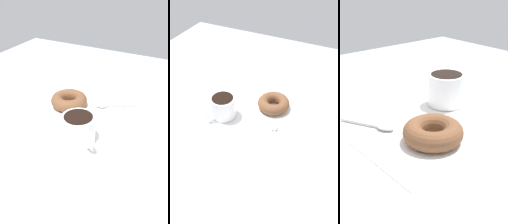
{
  "view_description": "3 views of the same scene",
  "coord_description": "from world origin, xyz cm",
  "views": [
    {
      "loc": [
        48.95,
        26.67,
        39.49
      ],
      "look_at": [
        -2.46,
        -0.11,
        2.3
      ],
      "focal_mm": 40.0,
      "sensor_mm": 36.0,
      "label": 1
    },
    {
      "loc": [
        -28.41,
        54.79,
        55.84
      ],
      "look_at": [
        -2.46,
        -0.11,
        2.3
      ],
      "focal_mm": 40.0,
      "sensor_mm": 36.0,
      "label": 2
    },
    {
      "loc": [
        -39.07,
        -42.94,
        28.47
      ],
      "look_at": [
        -2.46,
        -0.11,
        2.3
      ],
      "focal_mm": 50.0,
      "sensor_mm": 36.0,
      "label": 3
    }
  ],
  "objects": [
    {
      "name": "ground_plane",
      "position": [
        0.0,
        0.0,
        -1.0
      ],
      "size": [
        120.0,
        120.0,
        2.0
      ],
      "primitive_type": "cube",
      "color": "#99A8B7"
    },
    {
      "name": "napkin",
      "position": [
        -2.46,
        -0.11,
        0.15
      ],
      "size": [
        31.26,
        31.26,
        0.3
      ],
      "primitive_type": "cube",
      "rotation": [
        0.0,
        0.0,
        -0.0
      ],
      "color": "white",
      "rests_on": "ground_plane"
    },
    {
      "name": "coffee_cup",
      "position": [
        7.03,
        3.44,
        4.0
      ],
      "size": [
        8.1,
        10.11,
        7.13
      ],
      "color": "white",
      "rests_on": "napkin"
    },
    {
      "name": "donut",
      "position": [
        -6.45,
        -7.25,
        2.11
      ],
      "size": [
        10.86,
        10.86,
        3.61
      ],
      "primitive_type": "torus",
      "color": "brown",
      "rests_on": "napkin"
    },
    {
      "name": "spoon",
      "position": [
        -11.07,
        3.27,
        0.7
      ],
      "size": [
        6.85,
        11.29,
        0.9
      ],
      "color": "#B7B2A8",
      "rests_on": "napkin"
    }
  ]
}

